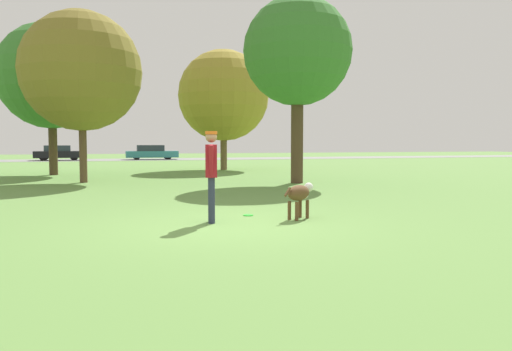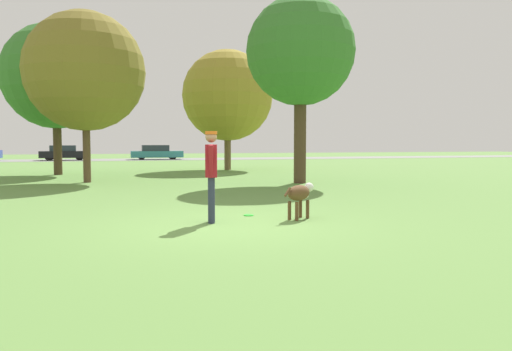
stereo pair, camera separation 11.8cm
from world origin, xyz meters
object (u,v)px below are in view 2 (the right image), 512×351
object	(u,v)px
tree_mid_center	(85,71)
parked_car_black	(64,153)
frisbee	(249,215)
tree_far_left	(56,76)
parked_car_teal	(156,153)
dog	(300,194)
person	(211,168)
tree_far_right	(227,96)
tree_near_right	(300,52)

from	to	relation	value
tree_mid_center	parked_car_black	size ratio (longest dim) A/B	1.61
frisbee	tree_far_left	bearing A→B (deg)	109.06
tree_far_left	parked_car_teal	world-z (taller)	tree_far_left
frisbee	parked_car_black	world-z (taller)	parked_car_black
tree_mid_center	parked_car_black	bearing A→B (deg)	96.93
dog	tree_far_left	size ratio (longest dim) A/B	0.12
person	frisbee	distance (m)	1.55
person	tree_far_right	xyz separation A→B (m)	(4.37, 18.00, 3.11)
parked_car_black	parked_car_teal	xyz separation A→B (m)	(7.77, -0.07, -0.01)
tree_near_right	tree_far_right	xyz separation A→B (m)	(-0.63, 9.70, -0.78)
dog	frisbee	world-z (taller)	dog
tree_far_left	dog	bearing A→B (deg)	-68.95
person	tree_far_left	bearing A→B (deg)	27.45
tree_far_left	tree_mid_center	bearing A→B (deg)	-73.09
tree_mid_center	tree_near_right	size ratio (longest dim) A/B	0.93
frisbee	parked_car_black	distance (m)	36.16
tree_far_right	parked_car_teal	distance (m)	18.62
dog	tree_far_left	xyz separation A→B (m)	(-6.19, 16.08, 4.16)
person	tree_far_right	world-z (taller)	tree_far_right
frisbee	tree_near_right	world-z (taller)	tree_near_right
dog	tree_near_right	xyz separation A→B (m)	(3.19, 8.35, 4.43)
tree_near_right	tree_far_left	bearing A→B (deg)	140.51
tree_mid_center	parked_car_black	distance (m)	25.76
tree_near_right	tree_far_left	distance (m)	12.16
frisbee	tree_near_right	xyz separation A→B (m)	(4.08, 7.63, 4.93)
frisbee	tree_near_right	distance (m)	9.95
tree_near_right	tree_far_right	distance (m)	9.75
frisbee	tree_far_right	xyz separation A→B (m)	(3.45, 17.33, 4.15)
dog	tree_far_left	distance (m)	17.73
person	tree_far_right	distance (m)	18.78
parked_car_teal	tree_far_left	bearing A→B (deg)	-107.01
frisbee	tree_mid_center	xyz separation A→B (m)	(-3.74, 10.19, 4.25)
dog	parked_car_teal	world-z (taller)	parked_car_teal
dog	tree_near_right	size ratio (longest dim) A/B	0.12
parked_car_black	parked_car_teal	size ratio (longest dim) A/B	0.89
tree_far_right	parked_car_black	world-z (taller)	tree_far_right
tree_mid_center	parked_car_teal	xyz separation A→B (m)	(4.69, 25.24, -3.63)
tree_mid_center	frisbee	bearing A→B (deg)	-69.87
dog	tree_mid_center	distance (m)	12.43
tree_far_left	tree_near_right	bearing A→B (deg)	-39.49
tree_near_right	frisbee	bearing A→B (deg)	-118.13
tree_mid_center	parked_car_teal	world-z (taller)	tree_mid_center
tree_near_right	tree_far_right	bearing A→B (deg)	93.73
dog	parked_car_teal	size ratio (longest dim) A/B	0.19
tree_far_right	frisbee	bearing A→B (deg)	-101.25
tree_far_left	tree_far_right	size ratio (longest dim) A/B	1.07
frisbee	parked_car_black	bearing A→B (deg)	100.86
dog	frisbee	size ratio (longest dim) A/B	4.01
tree_near_right	tree_far_right	size ratio (longest dim) A/B	1.05
tree_far_left	tree_far_right	world-z (taller)	tree_far_left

